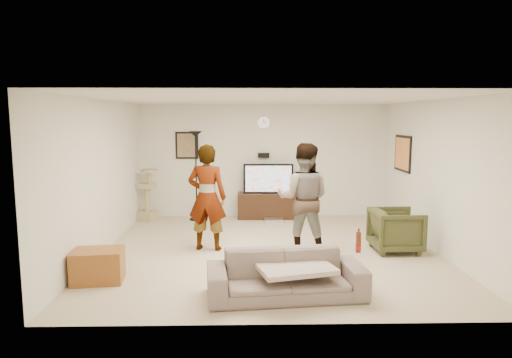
{
  "coord_description": "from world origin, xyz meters",
  "views": [
    {
      "loc": [
        -0.39,
        -7.39,
        2.2
      ],
      "look_at": [
        -0.22,
        0.2,
        1.18
      ],
      "focal_mm": 31.99,
      "sensor_mm": 36.0,
      "label": 1
    }
  ],
  "objects_px": {
    "person_left": "(207,197)",
    "side_table": "(98,266)",
    "person_right": "(304,199)",
    "cat_tree": "(147,195)",
    "floor_lamp": "(196,176)",
    "tv": "(268,179)",
    "sofa": "(286,275)",
    "tv_stand": "(268,206)",
    "armchair": "(396,230)",
    "beer_bottle": "(358,242)"
  },
  "relations": [
    {
      "from": "person_left",
      "to": "side_table",
      "type": "distance_m",
      "value": 2.13
    },
    {
      "from": "person_right",
      "to": "cat_tree",
      "type": "bearing_deg",
      "value": -26.18
    },
    {
      "from": "floor_lamp",
      "to": "tv",
      "type": "bearing_deg",
      "value": 5.04
    },
    {
      "from": "tv",
      "to": "sofa",
      "type": "bearing_deg",
      "value": -89.99
    },
    {
      "from": "tv",
      "to": "cat_tree",
      "type": "relative_size",
      "value": 0.97
    },
    {
      "from": "tv_stand",
      "to": "cat_tree",
      "type": "distance_m",
      "value": 2.65
    },
    {
      "from": "tv",
      "to": "person_right",
      "type": "xyz_separation_m",
      "value": [
        0.45,
        -2.61,
        0.02
      ]
    },
    {
      "from": "cat_tree",
      "to": "tv",
      "type": "bearing_deg",
      "value": 3.79
    },
    {
      "from": "armchair",
      "to": "floor_lamp",
      "type": "bearing_deg",
      "value": 53.91
    },
    {
      "from": "cat_tree",
      "to": "sofa",
      "type": "distance_m",
      "value": 5.06
    },
    {
      "from": "sofa",
      "to": "beer_bottle",
      "type": "relative_size",
      "value": 7.72
    },
    {
      "from": "side_table",
      "to": "floor_lamp",
      "type": "bearing_deg",
      "value": 76.03
    },
    {
      "from": "person_right",
      "to": "beer_bottle",
      "type": "xyz_separation_m",
      "value": [
        0.44,
        -1.88,
        -0.21
      ]
    },
    {
      "from": "sofa",
      "to": "armchair",
      "type": "height_order",
      "value": "armchair"
    },
    {
      "from": "tv",
      "to": "floor_lamp",
      "type": "height_order",
      "value": "floor_lamp"
    },
    {
      "from": "sofa",
      "to": "armchair",
      "type": "distance_m",
      "value": 2.77
    },
    {
      "from": "armchair",
      "to": "cat_tree",
      "type": "bearing_deg",
      "value": 60.87
    },
    {
      "from": "beer_bottle",
      "to": "person_right",
      "type": "bearing_deg",
      "value": 103.24
    },
    {
      "from": "person_left",
      "to": "beer_bottle",
      "type": "height_order",
      "value": "person_left"
    },
    {
      "from": "floor_lamp",
      "to": "side_table",
      "type": "height_order",
      "value": "floor_lamp"
    },
    {
      "from": "tv",
      "to": "beer_bottle",
      "type": "height_order",
      "value": "tv"
    },
    {
      "from": "person_right",
      "to": "beer_bottle",
      "type": "height_order",
      "value": "person_right"
    },
    {
      "from": "person_right",
      "to": "sofa",
      "type": "height_order",
      "value": "person_right"
    },
    {
      "from": "tv_stand",
      "to": "armchair",
      "type": "xyz_separation_m",
      "value": [
        2.0,
        -2.58,
        0.07
      ]
    },
    {
      "from": "person_right",
      "to": "beer_bottle",
      "type": "relative_size",
      "value": 7.22
    },
    {
      "from": "tv",
      "to": "person_left",
      "type": "height_order",
      "value": "person_left"
    },
    {
      "from": "tv_stand",
      "to": "person_right",
      "type": "height_order",
      "value": "person_right"
    },
    {
      "from": "person_right",
      "to": "side_table",
      "type": "relative_size",
      "value": 2.75
    },
    {
      "from": "sofa",
      "to": "armchair",
      "type": "relative_size",
      "value": 2.48
    },
    {
      "from": "floor_lamp",
      "to": "armchair",
      "type": "height_order",
      "value": "floor_lamp"
    },
    {
      "from": "person_right",
      "to": "tv",
      "type": "bearing_deg",
      "value": -68.06
    },
    {
      "from": "armchair",
      "to": "tv_stand",
      "type": "bearing_deg",
      "value": 36.09
    },
    {
      "from": "tv_stand",
      "to": "side_table",
      "type": "xyz_separation_m",
      "value": [
        -2.5,
        -3.89,
        -0.06
      ]
    },
    {
      "from": "tv_stand",
      "to": "armchair",
      "type": "height_order",
      "value": "armchair"
    },
    {
      "from": "side_table",
      "to": "armchair",
      "type": "bearing_deg",
      "value": 16.35
    },
    {
      "from": "beer_bottle",
      "to": "side_table",
      "type": "bearing_deg",
      "value": 169.99
    },
    {
      "from": "tv",
      "to": "person_right",
      "type": "relative_size",
      "value": 0.6
    },
    {
      "from": "tv",
      "to": "armchair",
      "type": "bearing_deg",
      "value": -52.25
    },
    {
      "from": "tv_stand",
      "to": "sofa",
      "type": "distance_m",
      "value": 4.49
    },
    {
      "from": "tv",
      "to": "cat_tree",
      "type": "distance_m",
      "value": 2.65
    },
    {
      "from": "floor_lamp",
      "to": "cat_tree",
      "type": "relative_size",
      "value": 1.71
    },
    {
      "from": "floor_lamp",
      "to": "cat_tree",
      "type": "distance_m",
      "value": 1.14
    },
    {
      "from": "tv_stand",
      "to": "tv",
      "type": "xyz_separation_m",
      "value": [
        -0.0,
        0.0,
        0.6
      ]
    },
    {
      "from": "person_right",
      "to": "armchair",
      "type": "relative_size",
      "value": 2.31
    },
    {
      "from": "person_right",
      "to": "side_table",
      "type": "xyz_separation_m",
      "value": [
        -2.94,
        -1.28,
        -0.68
      ]
    },
    {
      "from": "tv_stand",
      "to": "sofa",
      "type": "xyz_separation_m",
      "value": [
        0.0,
        -4.49,
        0.0
      ]
    },
    {
      "from": "floor_lamp",
      "to": "beer_bottle",
      "type": "bearing_deg",
      "value": -60.62
    },
    {
      "from": "tv_stand",
      "to": "side_table",
      "type": "distance_m",
      "value": 4.63
    },
    {
      "from": "sofa",
      "to": "beer_bottle",
      "type": "distance_m",
      "value": 0.98
    },
    {
      "from": "beer_bottle",
      "to": "armchair",
      "type": "xyz_separation_m",
      "value": [
        1.11,
        1.92,
        -0.33
      ]
    }
  ]
}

